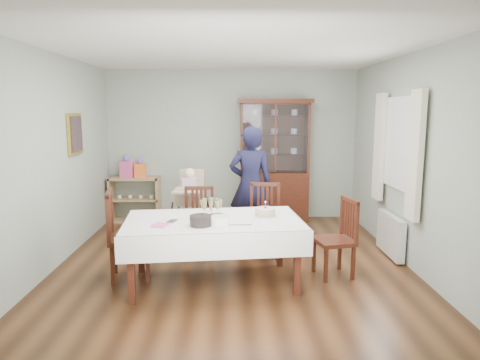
{
  "coord_description": "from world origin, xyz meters",
  "views": [
    {
      "loc": [
        -0.02,
        -5.3,
        1.98
      ],
      "look_at": [
        0.1,
        0.2,
        1.08
      ],
      "focal_mm": 32.0,
      "sensor_mm": 36.0,
      "label": 1
    }
  ],
  "objects_px": {
    "chair_far_right": "(264,234)",
    "woman": "(251,185)",
    "sideboard": "(135,199)",
    "chair_end_left": "(129,252)",
    "gift_bag_orange": "(140,169)",
    "dining_table": "(214,251)",
    "china_cabinet": "(274,159)",
    "birthday_cake": "(265,213)",
    "chair_end_right": "(335,253)",
    "champagne_tray": "(211,212)",
    "gift_bag_pink": "(127,167)",
    "high_chair": "(191,214)",
    "chair_far_left": "(199,236)"
  },
  "relations": [
    {
      "from": "chair_far_right",
      "to": "woman",
      "type": "distance_m",
      "value": 0.82
    },
    {
      "from": "sideboard",
      "to": "chair_end_left",
      "type": "relative_size",
      "value": 0.85
    },
    {
      "from": "sideboard",
      "to": "gift_bag_orange",
      "type": "xyz_separation_m",
      "value": [
        0.12,
        -0.02,
        0.56
      ]
    },
    {
      "from": "dining_table",
      "to": "china_cabinet",
      "type": "distance_m",
      "value": 3.09
    },
    {
      "from": "china_cabinet",
      "to": "birthday_cake",
      "type": "distance_m",
      "value": 2.78
    },
    {
      "from": "gift_bag_orange",
      "to": "birthday_cake",
      "type": "bearing_deg",
      "value": -53.67
    },
    {
      "from": "chair_end_right",
      "to": "gift_bag_orange",
      "type": "height_order",
      "value": "gift_bag_orange"
    },
    {
      "from": "chair_far_right",
      "to": "champagne_tray",
      "type": "height_order",
      "value": "chair_far_right"
    },
    {
      "from": "chair_far_right",
      "to": "chair_end_left",
      "type": "relative_size",
      "value": 0.92
    },
    {
      "from": "gift_bag_pink",
      "to": "chair_far_right",
      "type": "bearing_deg",
      "value": -38.81
    },
    {
      "from": "woman",
      "to": "sideboard",
      "type": "bearing_deg",
      "value": -31.82
    },
    {
      "from": "dining_table",
      "to": "gift_bag_pink",
      "type": "relative_size",
      "value": 5.24
    },
    {
      "from": "chair_end_left",
      "to": "woman",
      "type": "distance_m",
      "value": 2.11
    },
    {
      "from": "dining_table",
      "to": "high_chair",
      "type": "height_order",
      "value": "high_chair"
    },
    {
      "from": "champagne_tray",
      "to": "birthday_cake",
      "type": "relative_size",
      "value": 1.27
    },
    {
      "from": "high_chair",
      "to": "gift_bag_pink",
      "type": "height_order",
      "value": "gift_bag_pink"
    },
    {
      "from": "chair_end_left",
      "to": "high_chair",
      "type": "bearing_deg",
      "value": -34.67
    },
    {
      "from": "high_chair",
      "to": "gift_bag_orange",
      "type": "distance_m",
      "value": 1.73
    },
    {
      "from": "dining_table",
      "to": "champagne_tray",
      "type": "relative_size",
      "value": 6.11
    },
    {
      "from": "gift_bag_pink",
      "to": "gift_bag_orange",
      "type": "distance_m",
      "value": 0.24
    },
    {
      "from": "chair_far_right",
      "to": "dining_table",
      "type": "bearing_deg",
      "value": -116.74
    },
    {
      "from": "china_cabinet",
      "to": "chair_far_left",
      "type": "distance_m",
      "value": 2.39
    },
    {
      "from": "sideboard",
      "to": "birthday_cake",
      "type": "xyz_separation_m",
      "value": [
        2.13,
        -2.76,
        0.41
      ]
    },
    {
      "from": "china_cabinet",
      "to": "woman",
      "type": "relative_size",
      "value": 1.24
    },
    {
      "from": "china_cabinet",
      "to": "champagne_tray",
      "type": "height_order",
      "value": "china_cabinet"
    },
    {
      "from": "champagne_tray",
      "to": "chair_far_left",
      "type": "bearing_deg",
      "value": 103.92
    },
    {
      "from": "champagne_tray",
      "to": "gift_bag_orange",
      "type": "xyz_separation_m",
      "value": [
        -1.39,
        2.76,
        0.13
      ]
    },
    {
      "from": "sideboard",
      "to": "high_chair",
      "type": "distance_m",
      "value": 1.74
    },
    {
      "from": "china_cabinet",
      "to": "gift_bag_pink",
      "type": "height_order",
      "value": "china_cabinet"
    },
    {
      "from": "woman",
      "to": "high_chair",
      "type": "height_order",
      "value": "woman"
    },
    {
      "from": "china_cabinet",
      "to": "chair_end_left",
      "type": "height_order",
      "value": "china_cabinet"
    },
    {
      "from": "woman",
      "to": "chair_end_right",
      "type": "bearing_deg",
      "value": 126.81
    },
    {
      "from": "chair_end_left",
      "to": "sideboard",
      "type": "bearing_deg",
      "value": 0.11
    },
    {
      "from": "chair_end_right",
      "to": "champagne_tray",
      "type": "distance_m",
      "value": 1.58
    },
    {
      "from": "dining_table",
      "to": "sideboard",
      "type": "xyz_separation_m",
      "value": [
        -1.53,
        2.86,
        0.02
      ]
    },
    {
      "from": "dining_table",
      "to": "chair_end_left",
      "type": "distance_m",
      "value": 1.03
    },
    {
      "from": "gift_bag_pink",
      "to": "gift_bag_orange",
      "type": "xyz_separation_m",
      "value": [
        0.24,
        0.0,
        -0.02
      ]
    },
    {
      "from": "china_cabinet",
      "to": "chair_end_right",
      "type": "relative_size",
      "value": 2.31
    },
    {
      "from": "china_cabinet",
      "to": "gift_bag_orange",
      "type": "distance_m",
      "value": 2.39
    },
    {
      "from": "chair_end_left",
      "to": "china_cabinet",
      "type": "bearing_deg",
      "value": -47.34
    },
    {
      "from": "dining_table",
      "to": "chair_end_right",
      "type": "xyz_separation_m",
      "value": [
        1.45,
        0.2,
        -0.1
      ]
    },
    {
      "from": "chair_far_left",
      "to": "birthday_cake",
      "type": "distance_m",
      "value": 1.31
    },
    {
      "from": "chair_far_left",
      "to": "chair_end_left",
      "type": "distance_m",
      "value": 1.1
    },
    {
      "from": "birthday_cake",
      "to": "high_chair",
      "type": "bearing_deg",
      "value": 125.15
    },
    {
      "from": "woman",
      "to": "gift_bag_pink",
      "type": "relative_size",
      "value": 4.38
    },
    {
      "from": "chair_end_left",
      "to": "gift_bag_orange",
      "type": "height_order",
      "value": "gift_bag_orange"
    },
    {
      "from": "chair_end_left",
      "to": "champagne_tray",
      "type": "xyz_separation_m",
      "value": [
        0.99,
        -0.08,
        0.51
      ]
    },
    {
      "from": "chair_far_right",
      "to": "champagne_tray",
      "type": "bearing_deg",
      "value": -120.29
    },
    {
      "from": "high_chair",
      "to": "gift_bag_orange",
      "type": "bearing_deg",
      "value": 137.43
    },
    {
      "from": "chair_far_left",
      "to": "sideboard",
      "type": "bearing_deg",
      "value": 123.52
    }
  ]
}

